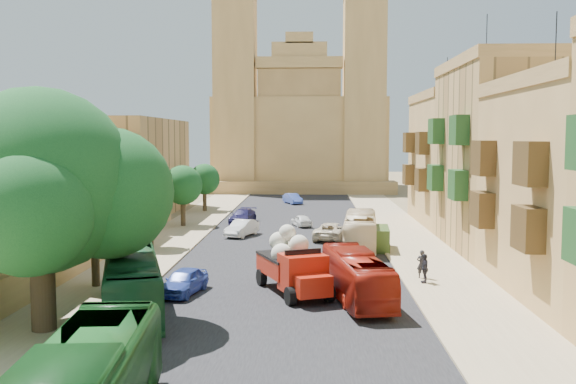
# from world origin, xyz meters

# --- Properties ---
(ground) EXTENTS (260.00, 260.00, 0.00)m
(ground) POSITION_xyz_m (0.00, 0.00, 0.00)
(ground) COLOR olive
(road_surface) EXTENTS (14.00, 140.00, 0.01)m
(road_surface) POSITION_xyz_m (0.00, 30.00, 0.01)
(road_surface) COLOR black
(road_surface) RESTS_ON ground
(sidewalk_east) EXTENTS (5.00, 140.00, 0.01)m
(sidewalk_east) POSITION_xyz_m (9.50, 30.00, 0.01)
(sidewalk_east) COLOR tan
(sidewalk_east) RESTS_ON ground
(sidewalk_west) EXTENTS (5.00, 140.00, 0.01)m
(sidewalk_west) POSITION_xyz_m (-9.50, 30.00, 0.01)
(sidewalk_west) COLOR tan
(sidewalk_west) RESTS_ON ground
(kerb_east) EXTENTS (0.25, 140.00, 0.12)m
(kerb_east) POSITION_xyz_m (7.00, 30.00, 0.06)
(kerb_east) COLOR tan
(kerb_east) RESTS_ON ground
(kerb_west) EXTENTS (0.25, 140.00, 0.12)m
(kerb_west) POSITION_xyz_m (-7.00, 30.00, 0.06)
(kerb_west) COLOR tan
(kerb_west) RESTS_ON ground
(townhouse_c) EXTENTS (9.00, 14.00, 17.40)m
(townhouse_c) POSITION_xyz_m (15.95, 25.00, 6.91)
(townhouse_c) COLOR tan
(townhouse_c) RESTS_ON ground
(townhouse_d) EXTENTS (9.00, 14.00, 15.90)m
(townhouse_d) POSITION_xyz_m (15.95, 39.00, 6.16)
(townhouse_d) COLOR tan
(townhouse_d) RESTS_ON ground
(west_wall) EXTENTS (1.00, 40.00, 1.80)m
(west_wall) POSITION_xyz_m (-12.50, 20.00, 0.90)
(west_wall) COLOR tan
(west_wall) RESTS_ON ground
(west_building_low) EXTENTS (10.00, 28.00, 8.40)m
(west_building_low) POSITION_xyz_m (-18.00, 18.00, 4.20)
(west_building_low) COLOR #9F7945
(west_building_low) RESTS_ON ground
(west_building_mid) EXTENTS (10.00, 22.00, 10.00)m
(west_building_mid) POSITION_xyz_m (-18.00, 44.00, 5.00)
(west_building_mid) COLOR tan
(west_building_mid) RESTS_ON ground
(church) EXTENTS (28.00, 22.50, 36.30)m
(church) POSITION_xyz_m (-0.00, 78.61, 9.52)
(church) COLOR tan
(church) RESTS_ON ground
(ficus_tree) EXTENTS (10.20, 9.38, 10.20)m
(ficus_tree) POSITION_xyz_m (-9.41, 4.01, 6.03)
(ficus_tree) COLOR #3B2D1D
(ficus_tree) RESTS_ON ground
(street_tree_a) EXTENTS (3.38, 3.38, 5.20)m
(street_tree_a) POSITION_xyz_m (-10.00, 12.00, 3.48)
(street_tree_a) COLOR #3B2D1D
(street_tree_a) RESTS_ON ground
(street_tree_b) EXTENTS (3.22, 3.22, 4.95)m
(street_tree_b) POSITION_xyz_m (-10.00, 24.00, 3.31)
(street_tree_b) COLOR #3B2D1D
(street_tree_b) RESTS_ON ground
(street_tree_c) EXTENTS (3.62, 3.62, 5.57)m
(street_tree_c) POSITION_xyz_m (-10.00, 36.00, 3.73)
(street_tree_c) COLOR #3B2D1D
(street_tree_c) RESTS_ON ground
(street_tree_d) EXTENTS (3.40, 3.40, 5.22)m
(street_tree_d) POSITION_xyz_m (-10.00, 48.00, 3.50)
(street_tree_d) COLOR #3B2D1D
(street_tree_d) RESTS_ON ground
(red_truck) EXTENTS (4.29, 6.32, 3.50)m
(red_truck) POSITION_xyz_m (0.82, 10.78, 1.54)
(red_truck) COLOR #B61E0E
(red_truck) RESTS_ON ground
(olive_pickup) EXTENTS (2.06, 4.06, 1.63)m
(olive_pickup) POSITION_xyz_m (6.50, 24.06, 0.79)
(olive_pickup) COLOR #39531F
(olive_pickup) RESTS_ON ground
(bus_green_north) EXTENTS (5.14, 10.39, 2.82)m
(bus_green_north) POSITION_xyz_m (-6.50, 6.69, 1.41)
(bus_green_north) COLOR #154B27
(bus_green_north) RESTS_ON ground
(bus_red_east) EXTENTS (3.33, 8.88, 2.41)m
(bus_red_east) POSITION_xyz_m (4.00, 9.51, 1.21)
(bus_red_east) COLOR maroon
(bus_red_east) RESTS_ON ground
(bus_cream_east) EXTENTS (3.04, 9.58, 2.63)m
(bus_cream_east) POSITION_xyz_m (5.35, 24.47, 1.31)
(bus_cream_east) COLOR #FADFB4
(bus_cream_east) RESTS_ON ground
(car_blue_a) EXTENTS (2.35, 4.17, 1.34)m
(car_blue_a) POSITION_xyz_m (-4.86, 10.40, 0.67)
(car_blue_a) COLOR #2F49AA
(car_blue_a) RESTS_ON ground
(car_white_a) EXTENTS (2.68, 4.28, 1.33)m
(car_white_a) POSITION_xyz_m (-3.94, 29.95, 0.67)
(car_white_a) COLOR silver
(car_white_a) RESTS_ON ground
(car_cream) EXTENTS (3.27, 5.29, 1.37)m
(car_cream) POSITION_xyz_m (3.36, 28.41, 0.68)
(car_cream) COLOR beige
(car_cream) RESTS_ON ground
(car_dkblue) EXTENTS (2.57, 4.76, 1.31)m
(car_dkblue) POSITION_xyz_m (-4.73, 38.10, 0.66)
(car_dkblue) COLOR #191744
(car_dkblue) RESTS_ON ground
(car_white_b) EXTENTS (2.23, 3.43, 1.09)m
(car_white_b) POSITION_xyz_m (0.86, 35.93, 0.54)
(car_white_b) COLOR white
(car_white_b) RESTS_ON ground
(car_blue_b) EXTENTS (2.68, 4.02, 1.25)m
(car_blue_b) POSITION_xyz_m (-0.50, 55.91, 0.63)
(car_blue_b) COLOR #3E59C1
(car_blue_b) RESTS_ON ground
(pedestrian_a) EXTENTS (0.70, 0.59, 1.65)m
(pedestrian_a) POSITION_xyz_m (8.13, 14.59, 0.83)
(pedestrian_a) COLOR #27262A
(pedestrian_a) RESTS_ON ground
(pedestrian_c) EXTENTS (0.43, 0.98, 1.65)m
(pedestrian_c) POSITION_xyz_m (8.08, 13.39, 0.82)
(pedestrian_c) COLOR #27272F
(pedestrian_c) RESTS_ON ground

